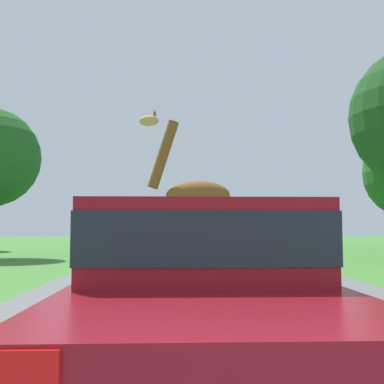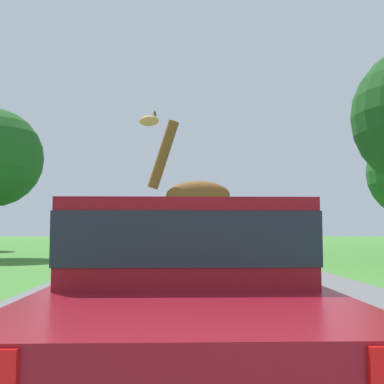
{
  "view_description": "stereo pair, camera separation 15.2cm",
  "coord_description": "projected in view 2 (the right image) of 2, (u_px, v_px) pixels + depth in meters",
  "views": [
    {
      "loc": [
        -0.78,
        0.07,
        1.23
      ],
      "look_at": [
        -0.24,
        13.17,
        2.24
      ],
      "focal_mm": 45.0,
      "sensor_mm": 36.0,
      "label": 1
    },
    {
      "loc": [
        -0.63,
        0.07,
        1.23
      ],
      "look_at": [
        -0.24,
        13.17,
        2.24
      ],
      "focal_mm": 45.0,
      "sensor_mm": 36.0,
      "label": 2
    }
  ],
  "objects": [
    {
      "name": "car_queue_right",
      "position": [
        163.0,
        237.0,
        26.42
      ],
      "size": [
        1.87,
        4.18,
        1.51
      ],
      "color": "#144C28",
      "rests_on": "ground"
    },
    {
      "name": "car_verge_right",
      "position": [
        180.0,
        241.0,
        18.99
      ],
      "size": [
        1.86,
        4.1,
        1.4
      ],
      "color": "silver",
      "rests_on": "ground"
    },
    {
      "name": "car_far_ahead",
      "position": [
        203.0,
        237.0,
        30.91
      ],
      "size": [
        1.86,
        4.16,
        1.29
      ],
      "color": "silver",
      "rests_on": "ground"
    },
    {
      "name": "road",
      "position": [
        188.0,
        249.0,
        29.76
      ],
      "size": [
        7.25,
        120.0,
        0.0
      ],
      "color": "#5B5B5E",
      "rests_on": "ground"
    },
    {
      "name": "car_lead_maroon",
      "position": [
        185.0,
        289.0,
        3.77
      ],
      "size": [
        1.74,
        4.53,
        1.42
      ],
      "color": "maroon",
      "rests_on": "ground"
    },
    {
      "name": "giraffe_near_road",
      "position": [
        192.0,
        199.0,
        13.16
      ],
      "size": [
        2.58,
        1.02,
        4.58
      ],
      "rotation": [
        0.0,
        0.0,
        1.39
      ],
      "color": "tan",
      "rests_on": "ground"
    },
    {
      "name": "car_queue_left",
      "position": [
        243.0,
        239.0,
        22.87
      ],
      "size": [
        1.99,
        4.06,
        1.43
      ],
      "color": "navy",
      "rests_on": "ground"
    }
  ]
}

